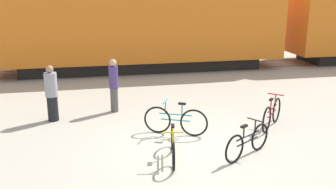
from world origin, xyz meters
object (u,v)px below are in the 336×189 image
at_px(freight_train, 141,11).
at_px(person_in_grey, 52,94).
at_px(bicycle_teal, 175,121).
at_px(bicycle_black, 248,142).
at_px(bicycle_maroon, 272,114).
at_px(bicycle_yellow, 173,146).
at_px(person_in_purple, 114,85).

bearing_deg(freight_train, person_in_grey, -118.23).
distance_m(freight_train, bicycle_teal, 8.82).
bearing_deg(person_in_grey, bicycle_black, 94.72).
xyz_separation_m(freight_train, bicycle_maroon, (2.58, -8.49, -2.36)).
bearing_deg(bicycle_maroon, freight_train, 106.88).
distance_m(bicycle_yellow, bicycle_teal, 1.57).
height_order(freight_train, bicycle_yellow, freight_train).
relative_size(bicycle_yellow, bicycle_teal, 1.06).
relative_size(freight_train, bicycle_black, 28.06).
bearing_deg(person_in_grey, bicycle_teal, 102.75).
height_order(bicycle_black, person_in_grey, person_in_grey).
xyz_separation_m(freight_train, bicycle_black, (1.14, -10.20, -2.38)).
bearing_deg(person_in_purple, bicycle_black, -135.15).
bearing_deg(bicycle_maroon, bicycle_yellow, -154.50).
height_order(bicycle_yellow, bicycle_black, bicycle_black).
xyz_separation_m(bicycle_maroon, bicycle_black, (-1.44, -1.71, -0.03)).
height_order(person_in_grey, person_in_purple, person_in_purple).
relative_size(bicycle_black, person_in_purple, 0.86).
bearing_deg(bicycle_yellow, person_in_purple, 105.80).
relative_size(freight_train, bicycle_maroon, 31.14).
bearing_deg(person_in_grey, person_in_purple, 146.30).
bearing_deg(freight_train, bicycle_black, -83.62).
xyz_separation_m(bicycle_yellow, person_in_grey, (-2.95, 3.36, 0.49)).
relative_size(bicycle_maroon, person_in_purple, 0.78).
bearing_deg(bicycle_black, person_in_grey, 143.17).
bearing_deg(bicycle_black, person_in_purple, 125.41).
height_order(bicycle_yellow, bicycle_teal, bicycle_teal).
bearing_deg(bicycle_maroon, person_in_grey, 163.48).
distance_m(bicycle_maroon, bicycle_black, 2.23).
bearing_deg(person_in_purple, bicycle_teal, -138.03).
distance_m(bicycle_yellow, person_in_purple, 4.03).
bearing_deg(bicycle_yellow, freight_train, 86.40).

